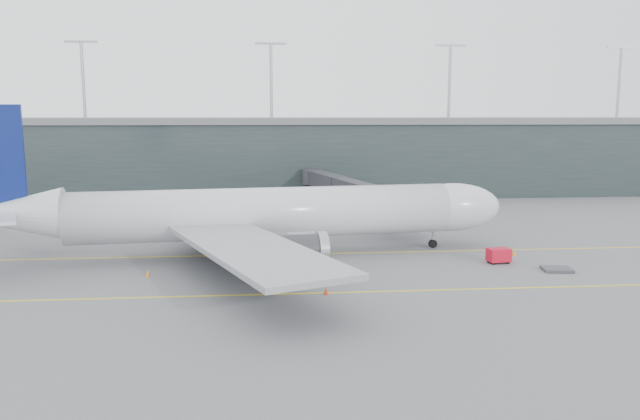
{
  "coord_description": "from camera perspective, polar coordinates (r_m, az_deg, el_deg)",
  "views": [
    {
      "loc": [
        3.4,
        -74.02,
        15.93
      ],
      "look_at": [
        9.72,
        -4.0,
        5.1
      ],
      "focal_mm": 35.0,
      "sensor_mm": 36.0,
      "label": 1
    }
  ],
  "objects": [
    {
      "name": "jet_bridge",
      "position": [
        97.69,
        3.4,
        2.04
      ],
      "size": [
        12.04,
        44.11,
        6.07
      ],
      "rotation": [
        0.0,
        0.0,
        0.23
      ],
      "color": "#2E2F34",
      "rests_on": "ground"
    },
    {
      "name": "cone_tail",
      "position": [
        64.28,
        -15.47,
        -5.59
      ],
      "size": [
        0.44,
        0.44,
        0.7
      ],
      "primitive_type": "cone",
      "color": "orange",
      "rests_on": "ground"
    },
    {
      "name": "taxiline_a",
      "position": [
        71.89,
        -7.76,
        -4.12
      ],
      "size": [
        160.0,
        0.25,
        0.02
      ],
      "primitive_type": "cube",
      "color": "yellow",
      "rests_on": "ground"
    },
    {
      "name": "terminal",
      "position": [
        132.33,
        -6.65,
        5.09
      ],
      "size": [
        240.0,
        36.0,
        29.0
      ],
      "color": "#1F2A2A",
      "rests_on": "ground"
    },
    {
      "name": "uld_c",
      "position": [
        84.96,
        -7.82,
        -1.55
      ],
      "size": [
        2.12,
        1.89,
        1.61
      ],
      "rotation": [
        0.0,
        0.0,
        -0.31
      ],
      "color": "#323136",
      "rests_on": "ground"
    },
    {
      "name": "taxiline_lead_main",
      "position": [
        95.38,
        -4.12,
        -0.88
      ],
      "size": [
        0.25,
        60.0,
        0.02
      ],
      "primitive_type": "cube",
      "color": "yellow",
      "rests_on": "ground"
    },
    {
      "name": "gse_cart",
      "position": [
        70.12,
        16.02,
        -3.98
      ],
      "size": [
        2.55,
        1.84,
        1.6
      ],
      "rotation": [
        0.0,
        0.0,
        0.15
      ],
      "color": "red",
      "rests_on": "ground"
    },
    {
      "name": "cone_wing_port",
      "position": [
        87.9,
        -1.82,
        -1.43
      ],
      "size": [
        0.49,
        0.49,
        0.78
      ],
      "primitive_type": "cone",
      "color": "#D25E0B",
      "rests_on": "ground"
    },
    {
      "name": "uld_a",
      "position": [
        86.85,
        -10.19,
        -1.26
      ],
      "size": [
        2.53,
        2.2,
        1.98
      ],
      "rotation": [
        0.0,
        0.0,
        0.24
      ],
      "color": "#323136",
      "rests_on": "ground"
    },
    {
      "name": "main_aircraft",
      "position": [
        70.56,
        -5.51,
        -0.4
      ],
      "size": [
        60.38,
        56.4,
        16.93
      ],
      "rotation": [
        0.0,
        0.0,
        0.11
      ],
      "color": "silver",
      "rests_on": "ground"
    },
    {
      "name": "cone_wing_stbd",
      "position": [
        56.01,
        0.56,
        -7.41
      ],
      "size": [
        0.42,
        0.42,
        0.67
      ],
      "primitive_type": "cone",
      "color": "red",
      "rests_on": "ground"
    },
    {
      "name": "baggage_dolly",
      "position": [
        68.77,
        20.85,
        -5.08
      ],
      "size": [
        3.18,
        2.69,
        0.29
      ],
      "primitive_type": "cube",
      "rotation": [
        0.0,
        0.0,
        -0.14
      ],
      "color": "#39393E",
      "rests_on": "ground"
    },
    {
      "name": "cone_nose",
      "position": [
        74.36,
        17.33,
        -3.72
      ],
      "size": [
        0.47,
        0.47,
        0.75
      ],
      "primitive_type": "cone",
      "color": "orange",
      "rests_on": "ground"
    },
    {
      "name": "uld_b",
      "position": [
        87.55,
        -9.68,
        -1.25
      ],
      "size": [
        2.08,
        1.75,
        1.74
      ],
      "rotation": [
        0.0,
        0.0,
        0.12
      ],
      "color": "#323136",
      "rests_on": "ground"
    },
    {
      "name": "ground",
      "position": [
        75.79,
        -7.63,
        -3.46
      ],
      "size": [
        320.0,
        320.0,
        0.0
      ],
      "primitive_type": "plane",
      "color": "#545459",
      "rests_on": "ground"
    },
    {
      "name": "taxiline_b",
      "position": [
        56.42,
        -8.48,
        -7.73
      ],
      "size": [
        160.0,
        0.25,
        0.02
      ],
      "primitive_type": "cube",
      "color": "yellow",
      "rests_on": "ground"
    }
  ]
}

